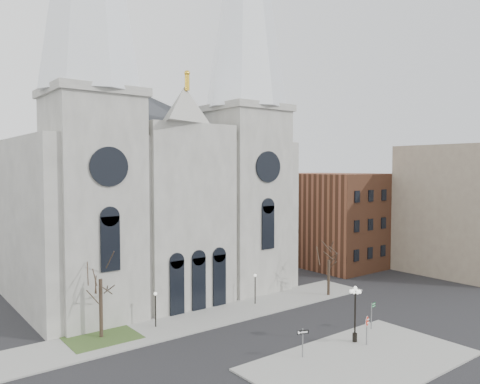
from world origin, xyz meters
TOP-DOWN VIEW (x-y plane):
  - ground at (0.00, 0.00)m, footprint 160.00×160.00m
  - sidewalk_near at (3.00, -5.00)m, footprint 18.00×10.00m
  - sidewalk_far at (0.00, 11.00)m, footprint 40.00×6.00m
  - grass_patch at (-11.00, 12.00)m, footprint 6.00×5.00m
  - cathedral at (0.00, 22.86)m, footprint 33.00×26.66m
  - bg_building_brick at (30.00, 22.00)m, footprint 14.00×18.00m
  - bg_building_tan at (38.00, 6.00)m, footprint 10.00×14.00m
  - tree_left at (-11.00, 12.00)m, footprint 3.20×3.20m
  - tree_right at (15.00, 9.00)m, footprint 3.20×3.20m
  - ped_lamp_left at (-6.00, 11.50)m, footprint 0.32×0.32m
  - ped_lamp_right at (6.00, 11.50)m, footprint 0.32×0.32m
  - stop_sign at (5.83, -3.28)m, footprint 0.88×0.09m
  - globe_lamp at (5.61, -2.24)m, footprint 1.36×1.36m
  - one_way_sign at (-0.22, -1.81)m, footprint 0.94×0.39m
  - street_name_sign at (9.41, -1.14)m, footprint 0.76×0.21m

SIDE VIEW (x-z plane):
  - ground at x=0.00m, z-range 0.00..0.00m
  - sidewalk_near at x=3.00m, z-range 0.00..0.14m
  - sidewalk_far at x=0.00m, z-range 0.00..0.14m
  - grass_patch at x=-11.00m, z-range 0.00..0.18m
  - street_name_sign at x=9.41m, z-range 0.35..2.76m
  - one_way_sign at x=-0.22m, z-range 0.53..2.79m
  - stop_sign at x=5.83m, z-range 0.66..3.11m
  - ped_lamp_left at x=-6.00m, z-range 0.70..3.96m
  - ped_lamp_right at x=6.00m, z-range 0.70..3.96m
  - globe_lamp at x=5.61m, z-range 0.75..5.53m
  - tree_right at x=15.00m, z-range 1.47..7.47m
  - tree_left at x=-11.00m, z-range 1.83..9.33m
  - bg_building_brick at x=30.00m, z-range 0.00..14.00m
  - bg_building_tan at x=38.00m, z-range 0.00..18.00m
  - cathedral at x=0.00m, z-range -8.52..45.48m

